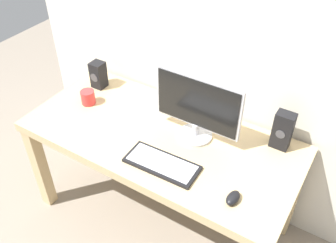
{
  "coord_description": "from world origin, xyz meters",
  "views": [
    {
      "loc": [
        0.86,
        -1.31,
        2.11
      ],
      "look_at": [
        0.05,
        0.0,
        0.84
      ],
      "focal_mm": 39.75,
      "sensor_mm": 36.0,
      "label": 1
    }
  ],
  "objects_px": {
    "keyboard_primary": "(162,164)",
    "mouse": "(233,198)",
    "desk": "(161,147)",
    "speaker_right": "(283,131)",
    "coffee_mug": "(88,97)",
    "monitor": "(197,107)",
    "speaker_left": "(98,75)"
  },
  "relations": [
    {
      "from": "desk",
      "to": "keyboard_primary",
      "type": "bearing_deg",
      "value": -55.27
    },
    {
      "from": "monitor",
      "to": "keyboard_primary",
      "type": "relative_size",
      "value": 1.26
    },
    {
      "from": "keyboard_primary",
      "to": "speaker_left",
      "type": "bearing_deg",
      "value": 152.0
    },
    {
      "from": "speaker_left",
      "to": "keyboard_primary",
      "type": "bearing_deg",
      "value": -28.0
    },
    {
      "from": "desk",
      "to": "speaker_right",
      "type": "bearing_deg",
      "value": 23.96
    },
    {
      "from": "speaker_left",
      "to": "coffee_mug",
      "type": "relative_size",
      "value": 1.99
    },
    {
      "from": "desk",
      "to": "keyboard_primary",
      "type": "distance_m",
      "value": 0.26
    },
    {
      "from": "monitor",
      "to": "speaker_left",
      "type": "xyz_separation_m",
      "value": [
        -0.77,
        0.1,
        -0.11
      ]
    },
    {
      "from": "speaker_left",
      "to": "monitor",
      "type": "bearing_deg",
      "value": -7.21
    },
    {
      "from": "keyboard_primary",
      "to": "speaker_left",
      "type": "xyz_separation_m",
      "value": [
        -0.74,
        0.39,
        0.08
      ]
    },
    {
      "from": "desk",
      "to": "monitor",
      "type": "bearing_deg",
      "value": 31.04
    },
    {
      "from": "mouse",
      "to": "speaker_right",
      "type": "distance_m",
      "value": 0.49
    },
    {
      "from": "keyboard_primary",
      "to": "speaker_left",
      "type": "distance_m",
      "value": 0.84
    },
    {
      "from": "speaker_right",
      "to": "coffee_mug",
      "type": "relative_size",
      "value": 2.47
    },
    {
      "from": "keyboard_primary",
      "to": "mouse",
      "type": "height_order",
      "value": "mouse"
    },
    {
      "from": "speaker_left",
      "to": "speaker_right",
      "type": "bearing_deg",
      "value": 3.07
    },
    {
      "from": "keyboard_primary",
      "to": "speaker_right",
      "type": "xyz_separation_m",
      "value": [
        0.46,
        0.46,
        0.1
      ]
    },
    {
      "from": "monitor",
      "to": "speaker_left",
      "type": "relative_size",
      "value": 2.78
    },
    {
      "from": "monitor",
      "to": "speaker_right",
      "type": "bearing_deg",
      "value": 20.89
    },
    {
      "from": "monitor",
      "to": "mouse",
      "type": "xyz_separation_m",
      "value": [
        0.37,
        -0.31,
        -0.18
      ]
    },
    {
      "from": "keyboard_primary",
      "to": "mouse",
      "type": "xyz_separation_m",
      "value": [
        0.4,
        -0.02,
        0.01
      ]
    },
    {
      "from": "monitor",
      "to": "keyboard_primary",
      "type": "height_order",
      "value": "monitor"
    },
    {
      "from": "speaker_right",
      "to": "speaker_left",
      "type": "xyz_separation_m",
      "value": [
        -1.2,
        -0.06,
        -0.02
      ]
    },
    {
      "from": "mouse",
      "to": "coffee_mug",
      "type": "distance_m",
      "value": 1.1
    },
    {
      "from": "speaker_right",
      "to": "desk",
      "type": "bearing_deg",
      "value": -156.04
    },
    {
      "from": "coffee_mug",
      "to": "speaker_left",
      "type": "bearing_deg",
      "value": 109.16
    },
    {
      "from": "mouse",
      "to": "speaker_left",
      "type": "bearing_deg",
      "value": 163.92
    },
    {
      "from": "keyboard_primary",
      "to": "desk",
      "type": "bearing_deg",
      "value": 124.73
    },
    {
      "from": "monitor",
      "to": "desk",
      "type": "bearing_deg",
      "value": -148.96
    },
    {
      "from": "monitor",
      "to": "speaker_right",
      "type": "relative_size",
      "value": 2.24
    },
    {
      "from": "coffee_mug",
      "to": "keyboard_primary",
      "type": "bearing_deg",
      "value": -17.3
    },
    {
      "from": "desk",
      "to": "mouse",
      "type": "relative_size",
      "value": 16.35
    }
  ]
}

